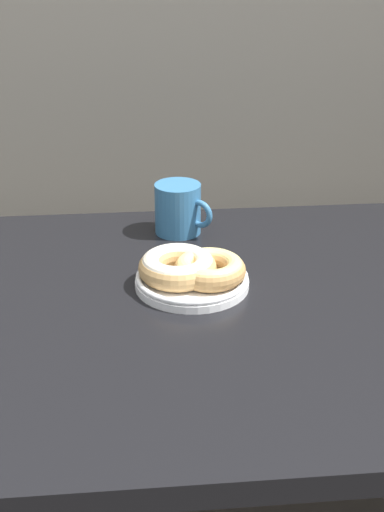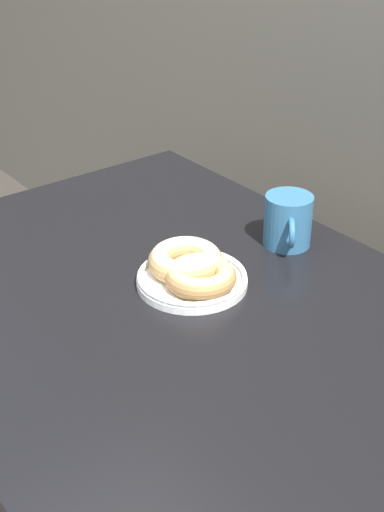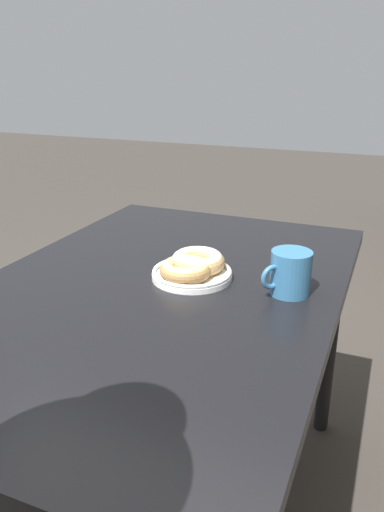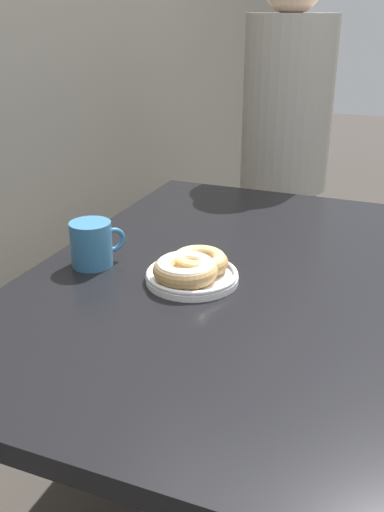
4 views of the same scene
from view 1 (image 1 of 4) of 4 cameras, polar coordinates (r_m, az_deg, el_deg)
The scene contains 3 objects.
dining_table at distance 1.27m, azimuth 3.70°, elevation -6.51°, with size 1.29×0.86×0.76m.
donut_plate at distance 1.26m, azimuth -0.04°, elevation -1.20°, with size 0.22×0.20×0.06m.
coffee_mug at distance 1.48m, azimuth -1.07°, elevation 3.84°, with size 0.12×0.11×0.11m.
Camera 1 is at (-0.18, -0.69, 1.36)m, focal length 50.00 mm.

